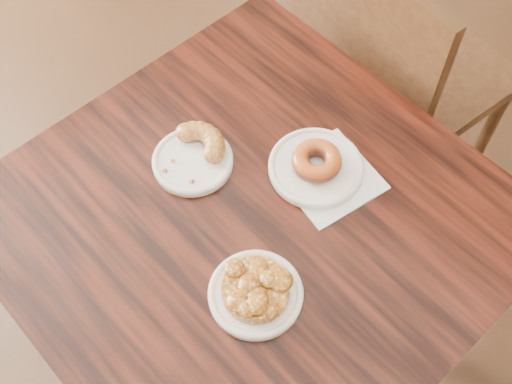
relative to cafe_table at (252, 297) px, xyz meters
The scene contains 10 objects.
floor 0.48m from the cafe_table, 136.26° to the right, with size 5.00×5.00×0.00m, color black.
cafe_table is the anchor object (origin of this frame).
chair_far 0.75m from the cafe_table, 88.30° to the left, with size 0.50×0.50×0.90m, color black, non-canonical shape.
napkin 0.41m from the cafe_table, 61.98° to the left, with size 0.16×0.16×0.00m, color white.
plate_donut 0.41m from the cafe_table, 71.71° to the left, with size 0.18×0.18×0.01m, color white.
plate_cruller 0.41m from the cafe_table, 165.71° to the left, with size 0.15×0.15×0.01m, color white.
plate_fritter 0.41m from the cafe_table, 55.09° to the right, with size 0.16×0.16×0.01m, color white.
glazed_donut 0.44m from the cafe_table, 71.71° to the left, with size 0.09×0.09×0.03m, color #913A15.
apple_fritter 0.43m from the cafe_table, 55.09° to the right, with size 0.15×0.15×0.04m, color #4E2808, non-canonical shape.
cruller_fragment 0.43m from the cafe_table, 165.71° to the left, with size 0.13×0.13×0.03m, color brown, non-canonical shape.
Camera 1 is at (0.52, -0.27, 1.74)m, focal length 45.00 mm.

